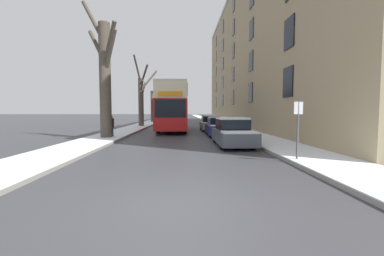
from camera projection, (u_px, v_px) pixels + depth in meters
name	position (u px, v px, depth m)	size (l,w,h in m)	color
ground_plane	(177.00, 205.00, 5.12)	(320.00, 320.00, 0.00)	#38383D
sidewalk_left	(160.00, 119.00, 57.80)	(2.51, 130.00, 0.16)	gray
sidewalk_right	(206.00, 119.00, 58.14)	(2.51, 130.00, 0.16)	gray
terrace_facade_right	(269.00, 54.00, 32.18)	(9.10, 48.71, 17.98)	tan
bare_tree_left_0	(105.00, 75.00, 16.62)	(2.91, 2.89, 9.19)	#4C4238
bare_tree_left_1	(141.00, 98.00, 29.70)	(2.39, 3.50, 8.05)	#4C4238
bare_tree_left_2	(153.00, 104.00, 41.47)	(2.57, 3.23, 6.90)	#4C4238
double_decker_bus	(173.00, 105.00, 24.54)	(2.61, 10.92, 4.27)	red
parked_car_0	(233.00, 133.00, 13.92)	(1.78, 4.55, 1.52)	#474C56
parked_car_1	(219.00, 127.00, 19.34)	(1.70, 4.34, 1.43)	navy
parked_car_2	(211.00, 123.00, 25.07)	(1.89, 4.45, 1.44)	#9EA3AD
oncoming_van	(168.00, 116.00, 37.23)	(1.95, 4.94, 2.26)	#9EA3AD
pedestrian_left_sidewalk	(112.00, 126.00, 17.53)	(0.34, 0.34, 1.58)	navy
street_sign_post	(298.00, 127.00, 9.10)	(0.32, 0.07, 2.23)	#4C4F54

